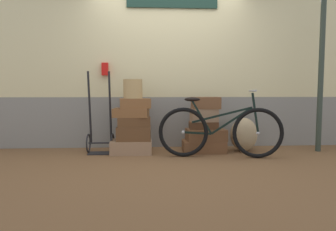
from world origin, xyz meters
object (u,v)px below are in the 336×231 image
object	(u,v)px
suitcase_9	(206,103)
suitcase_7	(203,125)
luggage_trolley	(100,134)
suitcase_3	(131,113)
wicker_basket	(133,89)
bicycle	(220,131)
suitcase_2	(134,122)
suitcase_6	(206,135)
suitcase_8	(204,115)
suitcase_4	(135,103)
burlap_sack	(244,135)
suitcase_0	(131,147)
suitcase_5	(204,146)
suitcase_1	(134,133)

from	to	relation	value
suitcase_9	suitcase_7	bearing A→B (deg)	170.62
luggage_trolley	suitcase_3	bearing A→B (deg)	-5.61
suitcase_3	wicker_basket	xyz separation A→B (m)	(0.03, -0.01, 0.35)
suitcase_7	luggage_trolley	bearing A→B (deg)	-179.22
suitcase_9	luggage_trolley	xyz separation A→B (m)	(-1.61, 0.04, -0.47)
bicycle	suitcase_2	bearing A→B (deg)	162.88
suitcase_6	suitcase_8	bearing A→B (deg)	137.81
suitcase_4	luggage_trolley	world-z (taller)	luggage_trolley
suitcase_4	wicker_basket	world-z (taller)	wicker_basket
luggage_trolley	burlap_sack	bearing A→B (deg)	-0.79
suitcase_8	luggage_trolley	xyz separation A→B (m)	(-1.58, 0.04, -0.28)
suitcase_4	wicker_basket	size ratio (longest dim) A/B	1.58
burlap_sack	suitcase_6	bearing A→B (deg)	-176.46
burlap_sack	suitcase_0	bearing A→B (deg)	-178.97
suitcase_2	suitcase_5	size ratio (longest dim) A/B	0.74
suitcase_4	suitcase_6	world-z (taller)	suitcase_4
suitcase_0	suitcase_1	world-z (taller)	suitcase_1
suitcase_6	suitcase_3	bearing A→B (deg)	175.78
suitcase_0	bicycle	size ratio (longest dim) A/B	0.35
suitcase_5	suitcase_7	world-z (taller)	suitcase_7
suitcase_5	suitcase_2	bearing A→B (deg)	-178.59
suitcase_6	luggage_trolley	xyz separation A→B (m)	(-1.61, 0.07, 0.02)
suitcase_5	bicycle	size ratio (longest dim) A/B	0.37
suitcase_4	suitcase_6	distance (m)	1.18
suitcase_1	burlap_sack	xyz separation A→B (m)	(1.69, 0.03, -0.04)
wicker_basket	bicycle	distance (m)	1.42
suitcase_7	suitcase_9	bearing A→B (deg)	-6.44
suitcase_2	suitcase_5	world-z (taller)	suitcase_2
suitcase_0	suitcase_3	distance (m)	0.51
suitcase_3	suitcase_7	size ratio (longest dim) A/B	1.20
suitcase_0	wicker_basket	world-z (taller)	wicker_basket
suitcase_5	bicycle	distance (m)	0.51
suitcase_8	wicker_basket	bearing A→B (deg)	177.08
suitcase_4	suitcase_9	world-z (taller)	suitcase_9
suitcase_3	suitcase_7	world-z (taller)	suitcase_3
suitcase_0	suitcase_5	bearing A→B (deg)	0.01
suitcase_3	suitcase_5	bearing A→B (deg)	5.05
suitcase_2	suitcase_3	world-z (taller)	suitcase_3
suitcase_3	bicycle	distance (m)	1.34
suitcase_6	bicycle	distance (m)	0.41
suitcase_2	burlap_sack	xyz separation A→B (m)	(1.69, 0.04, -0.21)
suitcase_4	suitcase_0	bearing A→B (deg)	-170.54
suitcase_8	wicker_basket	xyz separation A→B (m)	(-1.08, -0.01, 0.40)
suitcase_3	wicker_basket	size ratio (longest dim) A/B	1.81
suitcase_8	suitcase_9	distance (m)	0.19
suitcase_7	luggage_trolley	xyz separation A→B (m)	(-1.57, 0.03, -0.13)
suitcase_4	suitcase_5	xyz separation A→B (m)	(1.05, -0.01, -0.66)
suitcase_3	suitcase_9	world-z (taller)	suitcase_9
suitcase_8	bicycle	size ratio (longest dim) A/B	0.23
suitcase_1	suitcase_3	world-z (taller)	suitcase_3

